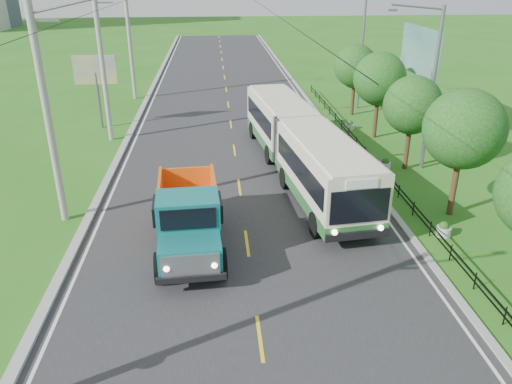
{
  "coord_description": "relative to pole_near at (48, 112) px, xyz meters",
  "views": [
    {
      "loc": [
        -1.17,
        -12.42,
        10.62
      ],
      "look_at": [
        0.48,
        7.08,
        1.9
      ],
      "focal_mm": 35.0,
      "sensor_mm": 36.0,
      "label": 1
    }
  ],
  "objects": [
    {
      "name": "pole_far",
      "position": [
        0.0,
        24.0,
        0.0
      ],
      "size": [
        3.51,
        0.32,
        10.0
      ],
      "color": "gray",
      "rests_on": "ground"
    },
    {
      "name": "streetlight_far",
      "position": [
        18.9,
        19.0,
        -0.19
      ],
      "size": [
        3.02,
        0.2,
        9.07
      ],
      "color": "slate",
      "rests_on": "ground"
    },
    {
      "name": "tree_third",
      "position": [
        18.12,
        -0.86,
        -1.11
      ],
      "size": [
        3.6,
        3.62,
        6.0
      ],
      "color": "#382314",
      "rests_on": "ground"
    },
    {
      "name": "road",
      "position": [
        8.26,
        11.0,
        -5.08
      ],
      "size": [
        14.0,
        120.0,
        0.02
      ],
      "primitive_type": "cube",
      "color": "#28282B",
      "rests_on": "ground"
    },
    {
      "name": "tree_fourth",
      "position": [
        18.12,
        5.14,
        -1.51
      ],
      "size": [
        3.24,
        3.31,
        5.4
      ],
      "color": "#382314",
      "rests_on": "ground"
    },
    {
      "name": "curb_left",
      "position": [
        1.06,
        11.0,
        -5.02
      ],
      "size": [
        0.4,
        120.0,
        0.15
      ],
      "primitive_type": "cube",
      "color": "#9E9E99",
      "rests_on": "ground"
    },
    {
      "name": "edge_line_right",
      "position": [
        14.91,
        11.0,
        -5.07
      ],
      "size": [
        0.12,
        120.0,
        0.0
      ],
      "primitive_type": "cube",
      "color": "silver",
      "rests_on": "road"
    },
    {
      "name": "planter_far",
      "position": [
        16.86,
        13.0,
        -4.81
      ],
      "size": [
        0.64,
        0.64,
        0.67
      ],
      "color": "silver",
      "rests_on": "ground"
    },
    {
      "name": "billboard_right",
      "position": [
        20.56,
        11.0,
        0.25
      ],
      "size": [
        0.24,
        6.0,
        7.3
      ],
      "color": "slate",
      "rests_on": "ground"
    },
    {
      "name": "dump_truck",
      "position": [
        5.88,
        -3.19,
        -3.51
      ],
      "size": [
        2.94,
        6.81,
        2.81
      ],
      "rotation": [
        0.0,
        0.0,
        0.06
      ],
      "color": "#126E6F",
      "rests_on": "ground"
    },
    {
      "name": "edge_line_left",
      "position": [
        1.61,
        11.0,
        -5.07
      ],
      "size": [
        0.12,
        120.0,
        0.0
      ],
      "primitive_type": "cube",
      "color": "silver",
      "rests_on": "road"
    },
    {
      "name": "planter_near",
      "position": [
        16.86,
        -3.0,
        -4.81
      ],
      "size": [
        0.64,
        0.64,
        0.67
      ],
      "color": "silver",
      "rests_on": "ground"
    },
    {
      "name": "ground",
      "position": [
        8.26,
        -9.0,
        -5.09
      ],
      "size": [
        240.0,
        240.0,
        0.0
      ],
      "primitive_type": "plane",
      "color": "#276718",
      "rests_on": "ground"
    },
    {
      "name": "planter_mid",
      "position": [
        16.86,
        5.0,
        -4.81
      ],
      "size": [
        0.64,
        0.64,
        0.67
      ],
      "color": "silver",
      "rests_on": "ground"
    },
    {
      "name": "pole_mid",
      "position": [
        0.0,
        12.0,
        0.0
      ],
      "size": [
        3.51,
        0.32,
        10.0
      ],
      "color": "gray",
      "rests_on": "ground"
    },
    {
      "name": "bus",
      "position": [
        11.73,
        4.45,
        -3.11
      ],
      "size": [
        4.67,
        17.27,
        3.3
      ],
      "rotation": [
        0.0,
        0.0,
        0.11
      ],
      "color": "#27622D",
      "rests_on": "ground"
    },
    {
      "name": "streetlight_mid",
      "position": [
        18.9,
        5.0,
        -0.19
      ],
      "size": [
        3.02,
        0.2,
        9.07
      ],
      "color": "slate",
      "rests_on": "ground"
    },
    {
      "name": "billboard_left",
      "position": [
        -1.24,
        15.0,
        -1.23
      ],
      "size": [
        3.0,
        0.2,
        5.2
      ],
      "color": "slate",
      "rests_on": "ground"
    },
    {
      "name": "centre_dash",
      "position": [
        8.26,
        -9.0,
        -5.07
      ],
      "size": [
        0.12,
        2.2,
        0.0
      ],
      "primitive_type": "cube",
      "color": "yellow",
      "rests_on": "road"
    },
    {
      "name": "tree_fifth",
      "position": [
        18.12,
        11.14,
        -1.24
      ],
      "size": [
        3.48,
        3.52,
        5.8
      ],
      "color": "#382314",
      "rests_on": "ground"
    },
    {
      "name": "curb_right",
      "position": [
        15.41,
        11.0,
        -5.04
      ],
      "size": [
        0.3,
        120.0,
        0.1
      ],
      "primitive_type": "cube",
      "color": "#9E9E99",
      "rests_on": "ground"
    },
    {
      "name": "railing_right",
      "position": [
        16.26,
        5.0,
        -4.79
      ],
      "size": [
        0.04,
        40.0,
        0.6
      ],
      "primitive_type": "cube",
      "color": "black",
      "rests_on": "ground"
    },
    {
      "name": "tree_back",
      "position": [
        18.12,
        17.14,
        -1.44
      ],
      "size": [
        3.3,
        3.36,
        5.5
      ],
      "color": "#382314",
      "rests_on": "ground"
    },
    {
      "name": "pole_near",
      "position": [
        0.0,
        0.0,
        0.0
      ],
      "size": [
        3.51,
        0.32,
        10.0
      ],
      "color": "gray",
      "rests_on": "ground"
    }
  ]
}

